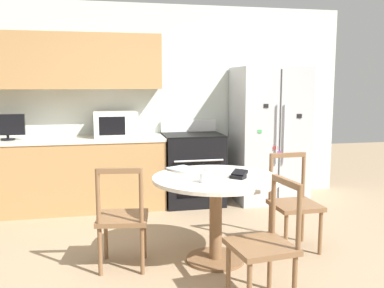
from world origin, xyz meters
The scene contains 15 objects.
ground_plane centered at (0.00, 0.00, 0.00)m, with size 14.00×14.00×0.00m, color #9E8466.
back_wall centered at (-0.30, 2.59, 1.45)m, with size 5.20×0.44×2.60m.
kitchen_counter centered at (-1.09, 2.29, 0.45)m, with size 2.24×0.64×0.90m.
refrigerator centered at (1.45, 2.23, 0.89)m, with size 0.92×0.73×1.78m.
oven_range centered at (0.42, 2.26, 0.47)m, with size 0.75×0.68×1.08m.
microwave centered at (-0.56, 2.32, 1.06)m, with size 0.54×0.39×0.32m.
countertop_tv centered at (-1.83, 2.28, 1.07)m, with size 0.40×0.16×0.31m.
dining_table centered at (0.22, 0.40, 0.60)m, with size 1.11×1.11×0.76m.
dining_chair_near centered at (0.36, -0.40, 0.43)m, with size 0.47×0.47×0.90m.
dining_chair_right centered at (1.02, 0.53, 0.43)m, with size 0.43×0.43×0.90m.
dining_chair_left centered at (-0.59, 0.43, 0.43)m, with size 0.48×0.48×0.90m.
candle_glass centered at (0.07, 0.21, 0.80)m, with size 0.09×0.09×0.08m.
folded_napkin centered at (0.24, 0.53, 0.79)m, with size 0.20×0.11×0.05m.
wallet centered at (0.39, 0.31, 0.79)m, with size 0.17×0.17×0.07m.
mail_stack centered at (0.00, 0.71, 0.78)m, with size 0.34×0.37×0.02m.
Camera 1 is at (-0.75, -3.11, 1.57)m, focal length 40.00 mm.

